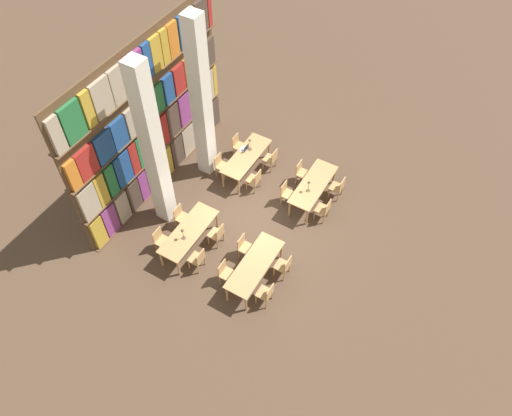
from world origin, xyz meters
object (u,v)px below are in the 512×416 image
object	(u,v)px
desk_lamp_2	(250,142)
reading_table_3	(246,157)
reading_table_0	(255,266)
chair_7	(302,172)
desk_lamp_0	(309,184)
chair_12	(255,179)
chair_0	(266,293)
chair_8	(198,259)
chair_11	(181,216)
chair_6	(338,187)
chair_2	(284,266)
chair_1	(226,273)
chair_3	(245,247)
desk_lamp_1	(183,232)
chair_9	(161,240)
pillar_left	(153,149)
laptop	(245,149)
chair_15	(238,145)
chair_10	(217,234)
pillar_center	(201,102)
reading_table_1	(313,186)
chair_13	(221,165)
reading_table_2	(189,233)
chair_14	(271,159)
chair_4	(324,209)
chair_5	(287,193)

from	to	relation	value
desk_lamp_2	reading_table_3	bearing A→B (deg)	-171.98
reading_table_0	chair_7	size ratio (longest dim) A/B	2.56
desk_lamp_0	chair_12	bearing A→B (deg)	96.60
chair_0	chair_8	world-z (taller)	same
chair_11	chair_6	bearing A→B (deg)	133.92
reading_table_0	chair_2	distance (m)	0.90
chair_1	desk_lamp_0	world-z (taller)	desk_lamp_0
chair_8	chair_6	bearing A→B (deg)	-27.32
chair_1	chair_3	size ratio (longest dim) A/B	1.00
reading_table_0	desk_lamp_1	bearing A→B (deg)	97.07
chair_6	chair_7	bearing A→B (deg)	90.00
chair_11	desk_lamp_1	xyz separation A→B (m)	(-0.81, -0.72, 0.60)
chair_2	desk_lamp_0	bearing A→B (deg)	12.50
chair_9	pillar_left	bearing A→B (deg)	-148.37
chair_0	chair_3	size ratio (longest dim) A/B	1.00
chair_8	laptop	xyz separation A→B (m)	(4.43, 1.03, 0.34)
chair_9	chair_6	bearing A→B (deg)	141.14
chair_9	chair_15	xyz separation A→B (m)	(4.78, 0.14, 0.00)
chair_10	desk_lamp_1	size ratio (longest dim) A/B	1.96
pillar_center	reading_table_1	xyz separation A→B (m)	(0.56, -3.86, -2.31)
desk_lamp_0	chair_11	size ratio (longest dim) A/B	0.52
chair_1	laptop	distance (m)	4.87
chair_7	chair_13	size ratio (longest dim) A/B	1.00
chair_3	chair_8	world-z (taller)	same
reading_table_0	desk_lamp_2	bearing A→B (deg)	32.43
chair_2	desk_lamp_0	world-z (taller)	desk_lamp_0
reading_table_2	chair_14	xyz separation A→B (m)	(4.24, -0.54, -0.22)
chair_3	chair_10	size ratio (longest dim) A/B	1.00
pillar_center	chair_7	world-z (taller)	pillar_center
chair_4	desk_lamp_0	bearing A→B (deg)	74.01
chair_0	chair_12	bearing A→B (deg)	34.61
chair_8	chair_14	world-z (taller)	same
reading_table_0	chair_9	bearing A→B (deg)	100.03
chair_5	chair_14	size ratio (longest dim) A/B	1.00
chair_10	laptop	distance (m)	3.54
chair_4	chair_8	distance (m)	4.39
pillar_left	chair_0	bearing A→B (deg)	-104.79
chair_2	reading_table_2	world-z (taller)	chair_2
chair_3	chair_13	xyz separation A→B (m)	(2.54, 2.50, 0.00)
pillar_left	reading_table_1	distance (m)	5.42
chair_5	desk_lamp_1	distance (m)	3.86
chair_9	chair_5	bearing A→B (deg)	146.11
chair_9	chair_13	world-z (taller)	same
chair_4	chair_14	bearing A→B (deg)	66.37
reading_table_3	chair_13	world-z (taller)	chair_13
reading_table_3	pillar_left	bearing A→B (deg)	157.10
chair_1	chair_8	size ratio (longest dim) A/B	1.00
chair_0	desk_lamp_1	distance (m)	3.07
chair_12	desk_lamp_2	xyz separation A→B (m)	(0.91, 0.73, 0.63)
pillar_left	reading_table_2	xyz separation A→B (m)	(-0.65, -1.42, -2.31)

